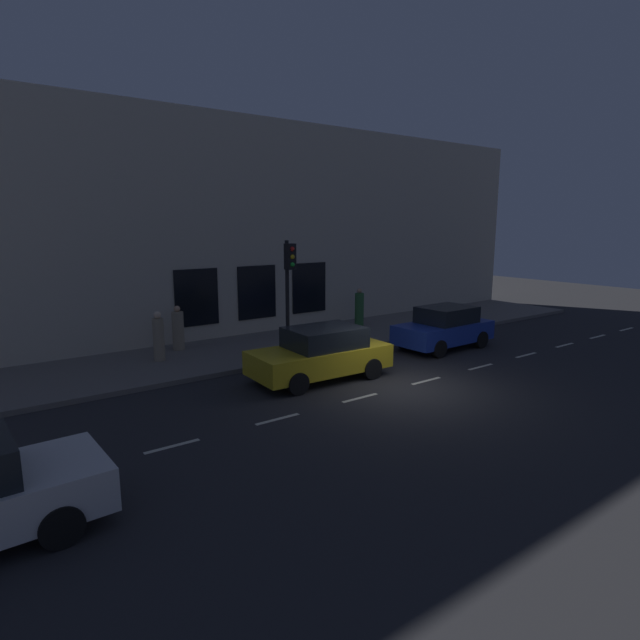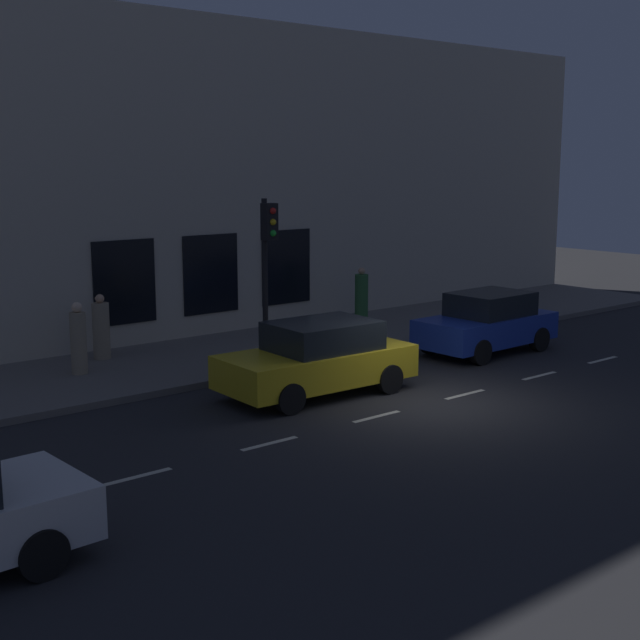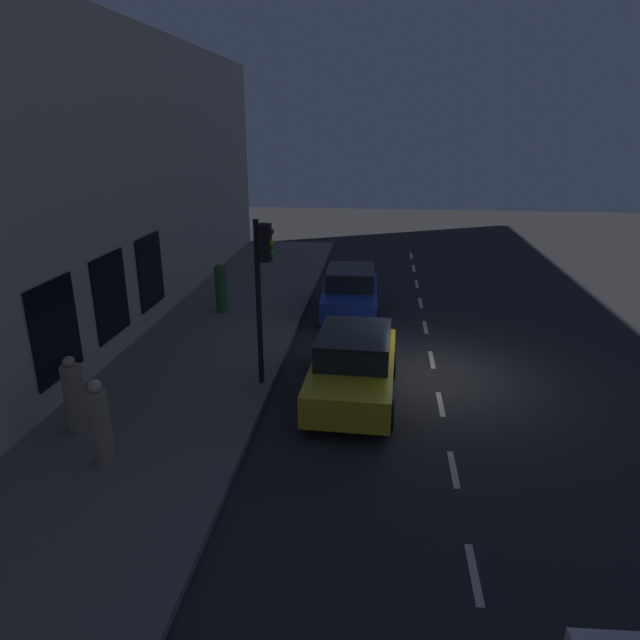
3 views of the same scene
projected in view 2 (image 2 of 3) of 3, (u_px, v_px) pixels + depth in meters
ground_plane at (433, 403)px, 18.08m from camera, size 60.00×60.00×0.00m
sidewalk at (258, 350)px, 22.81m from camera, size 4.50×32.00×0.15m
building_facade at (202, 181)px, 23.97m from camera, size 0.65×32.00×8.83m
lane_centre_line at (465, 394)px, 18.70m from camera, size 0.12×27.20×0.01m
traffic_light at (268, 250)px, 19.97m from camera, size 0.47×0.32×3.95m
parked_car_1 at (318, 358)px, 18.58m from camera, size 2.06×4.30×1.58m
parked_car_2 at (487, 323)px, 22.69m from camera, size 1.93×3.95×1.58m
pedestrian_0 at (361, 299)px, 25.55m from camera, size 0.54×0.54×1.73m
pedestrian_1 at (78, 341)px, 19.80m from camera, size 0.51×0.51×1.66m
pedestrian_2 at (101, 330)px, 21.31m from camera, size 0.55×0.55×1.60m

